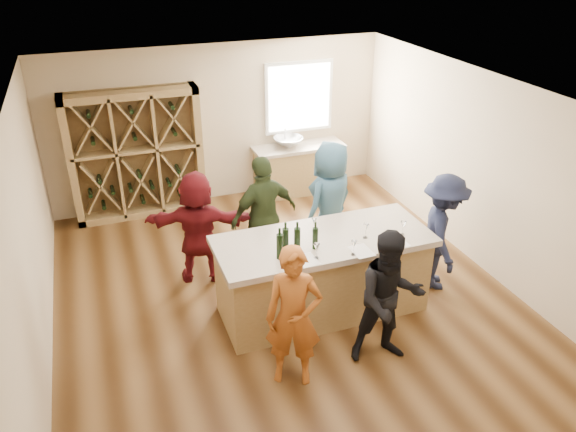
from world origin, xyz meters
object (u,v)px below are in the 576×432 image
object	(u,v)px
sink	(288,142)
person_near_left	(294,317)
wine_bottle_b	(280,247)
wine_bottle_e	(315,238)
person_server	(442,232)
person_far_left	(198,227)
wine_rack	(136,155)
person_near_right	(389,298)
wine_bottle_d	(297,240)
person_far_mid	(264,216)
wine_bottle_c	(286,240)
person_far_right	(330,202)
tasting_counter_base	(322,277)

from	to	relation	value
sink	person_near_left	distance (m)	4.93
wine_bottle_b	wine_bottle_e	bearing A→B (deg)	8.25
sink	person_server	xyz separation A→B (m)	(0.91, -3.60, -0.18)
person_far_left	wine_rack	bearing A→B (deg)	-59.82
person_near_right	wine_bottle_d	bearing A→B (deg)	140.36
wine_bottle_e	person_far_mid	xyz separation A→B (m)	(-0.20, 1.37, -0.33)
wine_rack	person_far_mid	distance (m)	2.88
person_server	person_far_mid	world-z (taller)	person_far_mid
wine_bottle_d	wine_bottle_c	bearing A→B (deg)	163.49
wine_bottle_b	wine_bottle_c	size ratio (longest dim) A/B	1.02
wine_rack	person_far_left	distance (m)	2.45
wine_bottle_e	person_server	xyz separation A→B (m)	(1.94, 0.18, -0.39)
wine_bottle_e	person_server	size ratio (longest dim) A/B	0.17
person_near_right	person_server	size ratio (longest dim) A/B	0.99
wine_bottle_c	person_far_right	bearing A→B (deg)	48.90
wine_bottle_b	wine_bottle_e	distance (m)	0.48
wine_bottle_e	person_far_mid	bearing A→B (deg)	98.45
tasting_counter_base	person_near_right	bearing A→B (deg)	-73.07
wine_bottle_d	wine_rack	bearing A→B (deg)	110.53
sink	person_far_right	distance (m)	2.38
sink	wine_bottle_d	world-z (taller)	wine_bottle_d
wine_bottle_c	person_near_right	distance (m)	1.37
wine_rack	person_near_left	bearing A→B (deg)	-77.29
person_far_right	wine_bottle_c	bearing A→B (deg)	21.50
sink	person_far_right	world-z (taller)	person_far_right
sink	wine_bottle_d	xyz separation A→B (m)	(-1.26, -3.77, 0.22)
person_far_right	person_far_left	world-z (taller)	person_far_right
wine_bottle_c	wine_bottle_d	xyz separation A→B (m)	(0.13, -0.04, 0.00)
wine_bottle_c	person_far_left	distance (m)	1.67
wine_rack	person_near_right	size ratio (longest dim) A/B	1.33
wine_bottle_c	person_far_left	world-z (taller)	person_far_left
person_server	person_far_right	world-z (taller)	person_far_right
wine_rack	wine_bottle_b	distance (m)	4.09
person_near_left	person_server	bearing A→B (deg)	45.65
wine_bottle_c	person_server	size ratio (longest dim) A/B	0.19
tasting_counter_base	person_far_mid	bearing A→B (deg)	108.72
wine_rack	person_far_mid	bearing A→B (deg)	-59.48
wine_bottle_b	person_server	world-z (taller)	person_server
wine_rack	person_far_left	size ratio (longest dim) A/B	1.34
wine_bottle_c	person_far_left	bearing A→B (deg)	118.40
wine_bottle_d	person_near_left	distance (m)	1.04
sink	person_server	world-z (taller)	person_server
person_server	person_far_left	bearing A→B (deg)	90.46
wine_rack	wine_bottle_e	xyz separation A→B (m)	(1.66, -3.85, 0.12)
wine_rack	sink	size ratio (longest dim) A/B	4.06
person_server	person_near_right	bearing A→B (deg)	150.98
wine_bottle_e	person_server	bearing A→B (deg)	5.27
sink	wine_bottle_e	size ratio (longest dim) A/B	1.96
wine_bottle_c	person_near_left	distance (m)	1.03
sink	person_far_right	size ratio (longest dim) A/B	0.30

